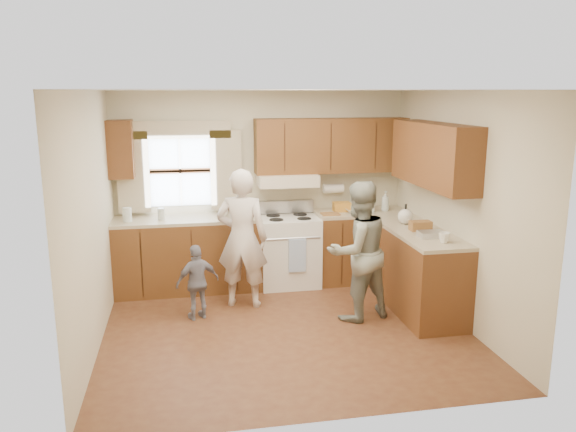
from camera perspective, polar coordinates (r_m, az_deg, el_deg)
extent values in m
plane|color=#512819|center=(6.13, -0.23, -11.41)|extent=(3.80, 3.80, 0.00)
plane|color=white|center=(5.60, -0.25, 12.68)|extent=(3.80, 3.80, 0.00)
plane|color=beige|center=(7.43, -2.69, 2.94)|extent=(3.80, 0.00, 3.80)
plane|color=beige|center=(4.08, 4.23, -5.12)|extent=(3.80, 0.00, 3.80)
plane|color=beige|center=(5.71, -19.34, -0.68)|extent=(0.00, 3.50, 3.50)
plane|color=beige|center=(6.35, 16.87, 0.76)|extent=(0.00, 3.50, 3.50)
cube|color=#44290E|center=(7.25, -10.08, -3.98)|extent=(1.82, 0.60, 0.90)
cube|color=#44290E|center=(7.61, 7.38, -3.10)|extent=(1.22, 0.60, 0.90)
cube|color=#3B1E0D|center=(6.71, 12.88, -5.47)|extent=(0.60, 1.65, 0.90)
cube|color=tan|center=(7.13, -10.22, -0.36)|extent=(1.82, 0.60, 0.04)
cube|color=tan|center=(7.49, 7.48, 0.36)|extent=(1.22, 0.60, 0.04)
cube|color=tan|center=(6.58, 13.08, -1.57)|extent=(0.60, 1.65, 0.04)
cube|color=#44290E|center=(7.38, 4.44, 7.16)|extent=(2.00, 0.33, 0.70)
cube|color=#3B1E0D|center=(7.16, -16.64, 6.52)|extent=(0.30, 0.33, 0.70)
cube|color=#3B1E0D|center=(6.48, 14.56, 6.06)|extent=(0.33, 1.65, 0.70)
cube|color=beige|center=(7.23, -0.09, 3.70)|extent=(0.76, 0.45, 0.15)
cube|color=silver|center=(7.30, -10.90, 4.55)|extent=(0.90, 0.03, 0.90)
cube|color=#FFC74B|center=(7.28, -15.48, 4.29)|extent=(0.40, 0.05, 1.02)
cube|color=#FFC74B|center=(7.27, -6.31, 4.66)|extent=(0.40, 0.05, 1.02)
cube|color=#FFC74B|center=(7.20, -11.07, 8.59)|extent=(1.30, 0.05, 0.22)
cylinder|color=white|center=(7.53, 4.61, 2.81)|extent=(0.27, 0.12, 0.12)
imported|color=silver|center=(7.14, -6.59, 0.34)|extent=(0.13, 0.13, 0.10)
imported|color=silver|center=(7.52, 9.85, 1.50)|extent=(0.11, 0.11, 0.26)
imported|color=silver|center=(7.35, 6.76, 0.52)|extent=(0.24, 0.24, 0.05)
imported|color=silver|center=(6.08, 15.58, -2.13)|extent=(0.16, 0.16, 0.11)
cylinder|color=silver|center=(7.07, -16.02, 0.13)|extent=(0.11, 0.11, 0.17)
cube|color=olive|center=(7.22, 4.32, 0.21)|extent=(0.23, 0.17, 0.02)
cube|color=#C58229|center=(7.43, 5.49, 0.94)|extent=(0.22, 0.15, 0.12)
cylinder|color=silver|center=(7.51, 6.92, 1.53)|extent=(0.15, 0.15, 0.25)
cylinder|color=silver|center=(7.42, 8.39, 1.17)|extent=(0.11, 0.11, 0.20)
sphere|color=silver|center=(6.82, 11.84, -0.05)|extent=(0.18, 0.18, 0.18)
cube|color=olive|center=(6.55, 13.31, -0.97)|extent=(0.24, 0.13, 0.11)
cube|color=silver|center=(6.29, 14.37, -1.81)|extent=(0.27, 0.19, 0.06)
cylinder|color=silver|center=(7.09, -12.75, 0.21)|extent=(0.09, 0.09, 0.14)
cube|color=silver|center=(7.35, 0.05, -3.56)|extent=(0.76, 0.64, 0.90)
cube|color=#B7B7BC|center=(7.47, -0.32, 0.97)|extent=(0.76, 0.10, 0.16)
cylinder|color=#B7B7BC|center=(6.98, 0.54, -2.30)|extent=(0.68, 0.03, 0.03)
cube|color=#527DC1|center=(7.03, 0.96, -4.06)|extent=(0.22, 0.02, 0.42)
cylinder|color=black|center=(7.32, -1.51, 0.05)|extent=(0.18, 0.18, 0.01)
cylinder|color=black|center=(7.38, 1.25, 0.16)|extent=(0.18, 0.18, 0.01)
cylinder|color=black|center=(7.08, -1.19, -0.38)|extent=(0.18, 0.18, 0.01)
cylinder|color=black|center=(7.15, 1.66, -0.26)|extent=(0.18, 0.18, 0.01)
imported|color=beige|center=(6.54, -4.69, -2.28)|extent=(0.68, 0.54, 1.64)
imported|color=#21362B|center=(6.21, 7.12, -3.57)|extent=(0.90, 0.79, 1.55)
imported|color=gray|center=(6.33, -9.17, -6.65)|extent=(0.54, 0.37, 0.85)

